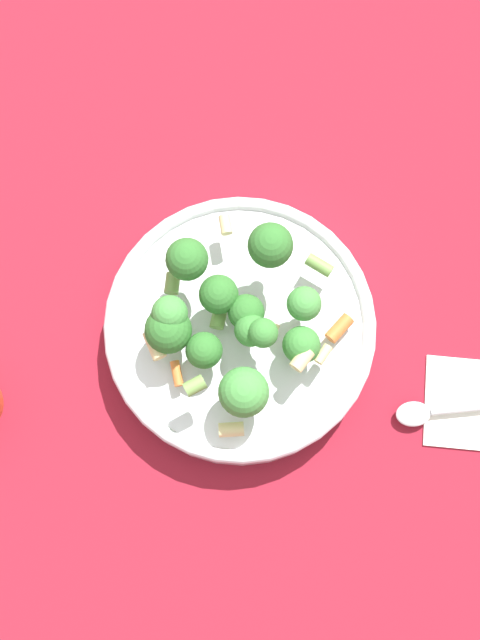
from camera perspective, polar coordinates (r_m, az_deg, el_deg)
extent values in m
plane|color=maroon|center=(0.80, 0.00, -1.10)|extent=(3.00, 3.00, 0.00)
cylinder|color=silver|center=(0.78, 0.00, -0.77)|extent=(0.28, 0.28, 0.04)
torus|color=silver|center=(0.75, 0.00, -0.41)|extent=(0.28, 0.28, 0.01)
cylinder|color=#8CB766|center=(0.74, -2.68, -2.64)|extent=(0.01, 0.01, 0.01)
sphere|color=#33722D|center=(0.71, -2.76, -2.33)|extent=(0.04, 0.04, 0.04)
cylinder|color=#8CB766|center=(0.73, 1.00, -1.00)|extent=(0.01, 0.01, 0.01)
sphere|color=#3D8438|center=(0.71, 1.03, -0.66)|extent=(0.03, 0.03, 0.03)
cylinder|color=#8CB766|center=(0.74, -1.59, 1.50)|extent=(0.01, 0.01, 0.01)
sphere|color=#33722D|center=(0.72, -1.64, 1.96)|extent=(0.04, 0.04, 0.04)
cylinder|color=#8CB766|center=(0.72, 2.24, 4.99)|extent=(0.02, 0.02, 0.02)
sphere|color=#33722D|center=(0.70, 2.33, 5.72)|extent=(0.04, 0.04, 0.04)
cylinder|color=#8CB766|center=(0.73, -3.94, 4.08)|extent=(0.01, 0.01, 0.01)
sphere|color=#33722D|center=(0.70, -4.06, 4.64)|extent=(0.04, 0.04, 0.04)
cylinder|color=#8CB766|center=(0.74, -5.29, -1.22)|extent=(0.02, 0.02, 0.02)
sphere|color=#33722D|center=(0.71, -5.49, -0.77)|extent=(0.05, 0.05, 0.05)
cylinder|color=#8CB766|center=(0.71, 1.73, -1.30)|extent=(0.01, 0.01, 0.01)
sphere|color=#3D8438|center=(0.69, 1.78, -0.99)|extent=(0.03, 0.03, 0.03)
cylinder|color=#8CB766|center=(0.72, -5.23, 0.14)|extent=(0.01, 0.01, 0.01)
sphere|color=#479342|center=(0.70, -5.38, 0.51)|extent=(0.03, 0.03, 0.03)
cylinder|color=#8CB766|center=(0.74, 4.57, -2.23)|extent=(0.01, 0.01, 0.01)
sphere|color=#3D8438|center=(0.72, 4.70, -1.92)|extent=(0.04, 0.04, 0.04)
cylinder|color=#8CB766|center=(0.72, 0.27, -5.80)|extent=(0.02, 0.02, 0.02)
sphere|color=#479342|center=(0.70, 0.28, -5.52)|extent=(0.05, 0.05, 0.05)
cylinder|color=#8CB766|center=(0.74, 0.35, 0.33)|extent=(0.01, 0.01, 0.01)
sphere|color=#33722D|center=(0.72, 0.36, 0.74)|extent=(0.04, 0.04, 0.04)
cylinder|color=#8CB766|center=(0.73, 4.76, 0.82)|extent=(0.01, 0.01, 0.02)
sphere|color=#479342|center=(0.71, 4.90, 1.25)|extent=(0.03, 0.03, 0.03)
cylinder|color=beige|center=(0.71, 4.74, -3.01)|extent=(0.02, 0.02, 0.01)
cylinder|color=beige|center=(0.72, -0.67, -8.34)|extent=(0.02, 0.03, 0.01)
cylinder|color=orange|center=(0.73, -4.83, -4.09)|extent=(0.03, 0.02, 0.01)
cylinder|color=#729E4C|center=(0.74, -5.18, 2.79)|extent=(0.02, 0.02, 0.01)
cylinder|color=orange|center=(0.75, 7.57, -0.64)|extent=(0.02, 0.03, 0.01)
cylinder|color=#729E4C|center=(0.74, -1.58, 0.45)|extent=(0.03, 0.03, 0.01)
cylinder|color=#729E4C|center=(0.69, -3.47, -5.02)|extent=(0.02, 0.02, 0.01)
cylinder|color=beige|center=(0.72, -6.53, -1.89)|extent=(0.03, 0.02, 0.01)
cylinder|color=beige|center=(0.72, 6.35, -2.60)|extent=(0.02, 0.02, 0.01)
cylinder|color=#729E4C|center=(0.74, 6.20, 3.99)|extent=(0.03, 0.02, 0.01)
cylinder|color=beige|center=(0.74, 1.90, -0.44)|extent=(0.03, 0.03, 0.01)
cylinder|color=beige|center=(0.75, -1.11, 7.26)|extent=(0.02, 0.02, 0.01)
ellipsoid|color=silver|center=(0.79, 13.06, -6.99)|extent=(0.04, 0.04, 0.01)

